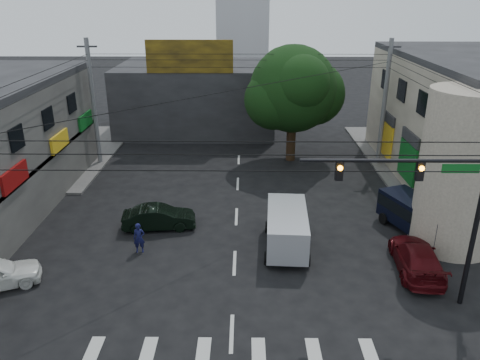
{
  "coord_description": "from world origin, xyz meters",
  "views": [
    {
      "loc": [
        0.47,
        -17.34,
        12.07
      ],
      "look_at": [
        0.24,
        4.0,
        3.5
      ],
      "focal_mm": 35.0,
      "sensor_mm": 36.0,
      "label": 1
    }
  ],
  "objects_px": {
    "utility_pole_far_right": "(384,104)",
    "traffic_gantry": "(438,197)",
    "navy_van": "(417,218)",
    "utility_pole_far_left": "(94,104)",
    "maroon_sedan": "(417,257)",
    "dark_sedan": "(159,217)",
    "silver_minivan": "(287,230)",
    "street_tree": "(293,89)",
    "traffic_officer": "(139,238)"
  },
  "relations": [
    {
      "from": "utility_pole_far_right",
      "to": "traffic_gantry",
      "type": "bearing_deg",
      "value": -98.94
    },
    {
      "from": "utility_pole_far_right",
      "to": "navy_van",
      "type": "xyz_separation_m",
      "value": [
        -0.85,
        -10.98,
        -3.67
      ]
    },
    {
      "from": "utility_pole_far_left",
      "to": "maroon_sedan",
      "type": "height_order",
      "value": "utility_pole_far_left"
    },
    {
      "from": "dark_sedan",
      "to": "silver_minivan",
      "type": "relative_size",
      "value": 0.86
    },
    {
      "from": "street_tree",
      "to": "silver_minivan",
      "type": "relative_size",
      "value": 1.83
    },
    {
      "from": "utility_pole_far_right",
      "to": "maroon_sedan",
      "type": "xyz_separation_m",
      "value": [
        -2.04,
        -14.51,
        -3.93
      ]
    },
    {
      "from": "utility_pole_far_left",
      "to": "silver_minivan",
      "type": "distance_m",
      "value": 18.47
    },
    {
      "from": "street_tree",
      "to": "traffic_officer",
      "type": "bearing_deg",
      "value": -122.01
    },
    {
      "from": "traffic_officer",
      "to": "maroon_sedan",
      "type": "bearing_deg",
      "value": -13.95
    },
    {
      "from": "navy_van",
      "to": "traffic_officer",
      "type": "bearing_deg",
      "value": 77.25
    },
    {
      "from": "utility_pole_far_left",
      "to": "utility_pole_far_right",
      "type": "bearing_deg",
      "value": 0.0
    },
    {
      "from": "utility_pole_far_left",
      "to": "dark_sedan",
      "type": "distance_m",
      "value": 12.83
    },
    {
      "from": "street_tree",
      "to": "traffic_gantry",
      "type": "bearing_deg",
      "value": -78.01
    },
    {
      "from": "navy_van",
      "to": "street_tree",
      "type": "bearing_deg",
      "value": 4.52
    },
    {
      "from": "street_tree",
      "to": "maroon_sedan",
      "type": "height_order",
      "value": "street_tree"
    },
    {
      "from": "navy_van",
      "to": "traffic_officer",
      "type": "relative_size",
      "value": 3.22
    },
    {
      "from": "traffic_gantry",
      "to": "utility_pole_far_right",
      "type": "bearing_deg",
      "value": 81.06
    },
    {
      "from": "traffic_gantry",
      "to": "traffic_officer",
      "type": "xyz_separation_m",
      "value": [
        -12.58,
        4.0,
        -4.05
      ]
    },
    {
      "from": "dark_sedan",
      "to": "maroon_sedan",
      "type": "distance_m",
      "value": 13.3
    },
    {
      "from": "traffic_officer",
      "to": "street_tree",
      "type": "bearing_deg",
      "value": 50.58
    },
    {
      "from": "silver_minivan",
      "to": "dark_sedan",
      "type": "bearing_deg",
      "value": 76.26
    },
    {
      "from": "traffic_officer",
      "to": "silver_minivan",
      "type": "bearing_deg",
      "value": -3.74
    },
    {
      "from": "utility_pole_far_left",
      "to": "silver_minivan",
      "type": "bearing_deg",
      "value": -43.75
    },
    {
      "from": "street_tree",
      "to": "utility_pole_far_left",
      "type": "distance_m",
      "value": 14.56
    },
    {
      "from": "utility_pole_far_left",
      "to": "maroon_sedan",
      "type": "xyz_separation_m",
      "value": [
        18.96,
        -14.51,
        -3.93
      ]
    },
    {
      "from": "silver_minivan",
      "to": "navy_van",
      "type": "relative_size",
      "value": 0.95
    },
    {
      "from": "utility_pole_far_right",
      "to": "dark_sedan",
      "type": "relative_size",
      "value": 2.25
    },
    {
      "from": "street_tree",
      "to": "traffic_officer",
      "type": "distance_m",
      "value": 17.17
    },
    {
      "from": "street_tree",
      "to": "silver_minivan",
      "type": "xyz_separation_m",
      "value": [
        -1.41,
        -13.53,
        -4.47
      ]
    },
    {
      "from": "maroon_sedan",
      "to": "traffic_gantry",
      "type": "bearing_deg",
      "value": 81.0
    },
    {
      "from": "silver_minivan",
      "to": "traffic_officer",
      "type": "relative_size",
      "value": 3.06
    },
    {
      "from": "dark_sedan",
      "to": "traffic_officer",
      "type": "relative_size",
      "value": 2.63
    },
    {
      "from": "street_tree",
      "to": "dark_sedan",
      "type": "xyz_separation_m",
      "value": [
        -8.21,
        -11.46,
        -4.82
      ]
    },
    {
      "from": "silver_minivan",
      "to": "navy_van",
      "type": "bearing_deg",
      "value": -74.45
    },
    {
      "from": "dark_sedan",
      "to": "navy_van",
      "type": "height_order",
      "value": "navy_van"
    },
    {
      "from": "navy_van",
      "to": "traffic_officer",
      "type": "distance_m",
      "value": 14.54
    },
    {
      "from": "street_tree",
      "to": "utility_pole_far_left",
      "type": "relative_size",
      "value": 0.95
    },
    {
      "from": "street_tree",
      "to": "navy_van",
      "type": "distance_m",
      "value": 14.01
    },
    {
      "from": "street_tree",
      "to": "maroon_sedan",
      "type": "xyz_separation_m",
      "value": [
        4.46,
        -15.51,
        -4.8
      ]
    },
    {
      "from": "maroon_sedan",
      "to": "silver_minivan",
      "type": "bearing_deg",
      "value": -13.36
    },
    {
      "from": "maroon_sedan",
      "to": "traffic_officer",
      "type": "distance_m",
      "value": 13.3
    },
    {
      "from": "utility_pole_far_left",
      "to": "traffic_officer",
      "type": "xyz_separation_m",
      "value": [
        5.75,
        -13.0,
        -3.82
      ]
    },
    {
      "from": "utility_pole_far_left",
      "to": "silver_minivan",
      "type": "relative_size",
      "value": 1.94
    },
    {
      "from": "utility_pole_far_right",
      "to": "navy_van",
      "type": "distance_m",
      "value": 11.61
    },
    {
      "from": "utility_pole_far_left",
      "to": "navy_van",
      "type": "relative_size",
      "value": 1.84
    },
    {
      "from": "street_tree",
      "to": "traffic_gantry",
      "type": "height_order",
      "value": "street_tree"
    },
    {
      "from": "silver_minivan",
      "to": "maroon_sedan",
      "type": "bearing_deg",
      "value": -105.49
    },
    {
      "from": "maroon_sedan",
      "to": "navy_van",
      "type": "distance_m",
      "value": 3.74
    },
    {
      "from": "street_tree",
      "to": "silver_minivan",
      "type": "distance_m",
      "value": 14.32
    },
    {
      "from": "street_tree",
      "to": "utility_pole_far_right",
      "type": "bearing_deg",
      "value": -8.75
    }
  ]
}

